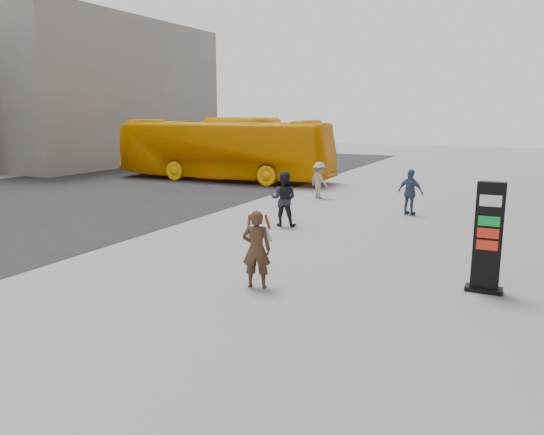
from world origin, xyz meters
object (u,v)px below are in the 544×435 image
at_px(woman, 256,248).
at_px(pedestrian_a, 284,199).
at_px(info_pylon, 488,238).
at_px(pedestrian_c, 410,192).
at_px(bus, 224,149).
at_px(pedestrian_b, 319,180).

height_order(woman, pedestrian_a, pedestrian_a).
relative_size(info_pylon, pedestrian_c, 1.39).
height_order(woman, bus, bus).
height_order(info_pylon, pedestrian_b, info_pylon).
bearing_deg(pedestrian_c, pedestrian_b, -8.26).
height_order(info_pylon, pedestrian_a, info_pylon).
bearing_deg(pedestrian_c, info_pylon, 130.07).
bearing_deg(bus, pedestrian_b, -118.41).
height_order(woman, pedestrian_b, woman).
xyz_separation_m(pedestrian_b, pedestrian_c, (4.34, -2.11, 0.05)).
height_order(pedestrian_a, pedestrian_c, pedestrian_a).
bearing_deg(pedestrian_b, pedestrian_c, -174.87).
xyz_separation_m(woman, bus, (-10.06, 15.20, 0.83)).
bearing_deg(info_pylon, pedestrian_b, 126.34).
xyz_separation_m(info_pylon, bus, (-14.45, 13.35, 0.53)).
bearing_deg(bus, info_pylon, -134.30).
relative_size(info_pylon, woman, 1.38).
bearing_deg(woman, info_pylon, -175.28).
height_order(bus, pedestrian_b, bus).
height_order(info_pylon, bus, bus).
bearing_deg(pedestrian_c, woman, 100.54).
bearing_deg(info_pylon, pedestrian_a, 147.21).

